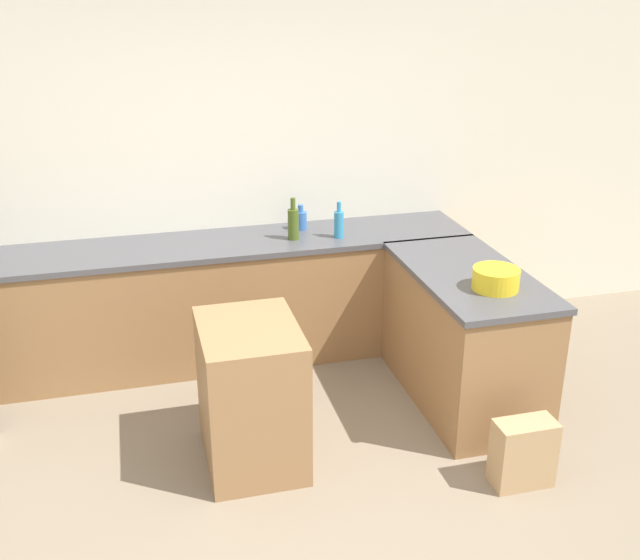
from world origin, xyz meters
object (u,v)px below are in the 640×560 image
object	(u,v)px
island_table	(251,395)
dish_soap_bottle	(339,223)
paper_bag	(523,453)
mixing_bowl	(496,279)
water_bottle_blue	(301,220)
olive_oil_bottle	(293,223)

from	to	relation	value
island_table	dish_soap_bottle	size ratio (longest dim) A/B	3.24
dish_soap_bottle	paper_bag	xyz separation A→B (m)	(0.55, -1.81, -0.81)
island_table	mixing_bowl	world-z (taller)	mixing_bowl
dish_soap_bottle	mixing_bowl	bearing A→B (deg)	-60.67
island_table	mixing_bowl	xyz separation A→B (m)	(1.50, 0.04, 0.54)
water_bottle_blue	dish_soap_bottle	bearing A→B (deg)	-48.47
island_table	paper_bag	distance (m)	1.56
mixing_bowl	olive_oil_bottle	size ratio (longest dim) A/B	0.92
water_bottle_blue	olive_oil_bottle	distance (m)	0.23
island_table	paper_bag	xyz separation A→B (m)	(1.41, -0.62, -0.23)
mixing_bowl	paper_bag	world-z (taller)	mixing_bowl
island_table	dish_soap_bottle	xyz separation A→B (m)	(0.86, 1.19, 0.58)
island_table	water_bottle_blue	world-z (taller)	water_bottle_blue
mixing_bowl	olive_oil_bottle	world-z (taller)	olive_oil_bottle
water_bottle_blue	paper_bag	distance (m)	2.33
water_bottle_blue	dish_soap_bottle	size ratio (longest dim) A/B	0.71
water_bottle_blue	paper_bag	bearing A→B (deg)	-69.39
island_table	paper_bag	bearing A→B (deg)	-23.60
island_table	water_bottle_blue	distance (m)	1.67
olive_oil_bottle	paper_bag	world-z (taller)	olive_oil_bottle
mixing_bowl	water_bottle_blue	size ratio (longest dim) A/B	1.50
island_table	olive_oil_bottle	distance (m)	1.47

